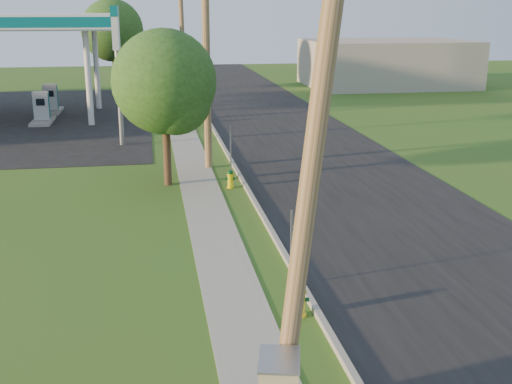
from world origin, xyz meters
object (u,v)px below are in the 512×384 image
at_px(utility_pole_near, 315,140).
at_px(utility_pole_far, 182,37).
at_px(utility_pole_mid, 206,52).
at_px(hydrant_far, 202,117).
at_px(fuel_pump_ne, 42,111).
at_px(tree_verge, 167,86).
at_px(hydrant_mid, 230,179).
at_px(fuel_pump_se, 51,102).
at_px(price_pylon, 116,36).
at_px(hydrant_near, 300,300).
at_px(tree_lot, 113,33).

height_order(utility_pole_near, utility_pole_far, utility_pole_far).
height_order(utility_pole_mid, hydrant_far, utility_pole_mid).
distance_m(fuel_pump_ne, tree_verge, 17.49).
distance_m(hydrant_mid, hydrant_far, 14.94).
distance_m(utility_pole_near, hydrant_far, 29.83).
distance_m(utility_pole_far, hydrant_far, 7.90).
bearing_deg(fuel_pump_se, price_pylon, -66.50).
height_order(utility_pole_mid, utility_pole_far, utility_pole_mid).
bearing_deg(fuel_pump_se, fuel_pump_ne, -90.00).
xyz_separation_m(hydrant_near, hydrant_far, (-0.02, 25.93, -0.02)).
bearing_deg(tree_verge, hydrant_near, -78.22).
xyz_separation_m(tree_lot, hydrant_far, (5.69, -15.15, -4.46)).
bearing_deg(hydrant_near, tree_verge, 101.78).
xyz_separation_m(tree_verge, hydrant_mid, (2.27, -0.80, -3.53)).
distance_m(utility_pole_near, hydrant_mid, 15.23).
bearing_deg(hydrant_near, hydrant_mid, 90.96).
distance_m(tree_verge, hydrant_far, 14.78).
xyz_separation_m(utility_pole_near, hydrant_far, (0.68, 29.50, -4.44)).
relative_size(fuel_pump_se, hydrant_mid, 4.35).
xyz_separation_m(utility_pole_near, fuel_pump_se, (-8.90, 35.00, -4.08)).
height_order(fuel_pump_se, hydrant_far, fuel_pump_se).
bearing_deg(price_pylon, utility_pole_near, -80.58).
bearing_deg(fuel_pump_ne, utility_pole_mid, -55.60).
bearing_deg(tree_verge, tree_lot, 96.34).
relative_size(utility_pole_near, hydrant_far, 12.60).
relative_size(utility_pole_near, hydrant_mid, 12.88).
distance_m(price_pylon, hydrant_mid, 11.19).
relative_size(fuel_pump_se, hydrant_near, 3.99).
distance_m(utility_pole_far, price_pylon, 13.11).
distance_m(fuel_pump_ne, fuel_pump_se, 4.00).
bearing_deg(tree_lot, utility_pole_far, -59.90).
height_order(hydrant_near, hydrant_far, hydrant_near).
xyz_separation_m(utility_pole_near, hydrant_near, (0.70, 3.56, -4.41)).
bearing_deg(utility_pole_far, tree_lot, 120.10).
relative_size(utility_pole_near, fuel_pump_ne, 2.96).
bearing_deg(utility_pole_near, utility_pole_mid, 90.00).
relative_size(utility_pole_far, tree_lot, 1.27).
relative_size(hydrant_mid, hydrant_far, 0.98).
bearing_deg(utility_pole_near, utility_pole_far, 90.00).
xyz_separation_m(fuel_pump_ne, hydrant_far, (9.58, -1.50, -0.35)).
distance_m(tree_lot, hydrant_mid, 30.92).
relative_size(tree_lot, hydrant_near, 9.34).
bearing_deg(hydrant_far, hydrant_mid, -90.64).
height_order(utility_pole_far, fuel_pump_ne, utility_pole_far).
bearing_deg(tree_lot, hydrant_near, -82.09).
distance_m(fuel_pump_ne, hydrant_near, 29.07).
bearing_deg(utility_pole_far, hydrant_mid, -88.62).
distance_m(price_pylon, hydrant_near, 21.07).
bearing_deg(utility_pole_mid, tree_lot, 100.65).
relative_size(utility_pole_near, utility_pole_mid, 0.97).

